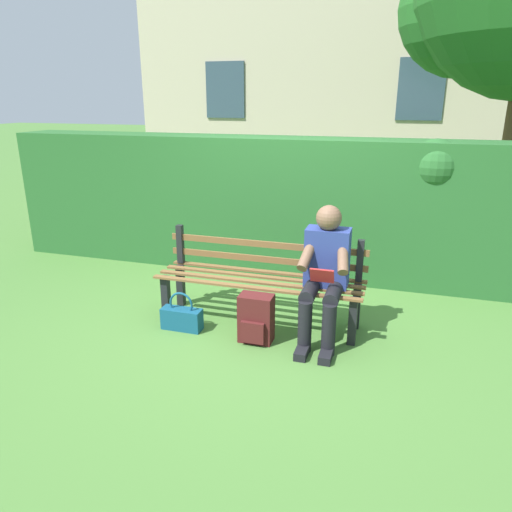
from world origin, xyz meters
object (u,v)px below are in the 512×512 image
Objects in this scene: person_seated at (325,271)px; handbag at (182,318)px; park_bench at (261,279)px; backpack at (256,319)px.

handbag is (1.26, 0.23, -0.51)m from person_seated.
backpack is at bearing 100.62° from park_bench.
park_bench reaches higher than backpack.
handbag is at bearing 10.52° from person_seated.
park_bench is 0.82m from handbag.
backpack is 1.15× the size of handbag.
person_seated is at bearing 165.33° from park_bench.
person_seated is 1.38m from handbag.
person_seated reaches higher than handbag.
person_seated is 0.73m from backpack.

